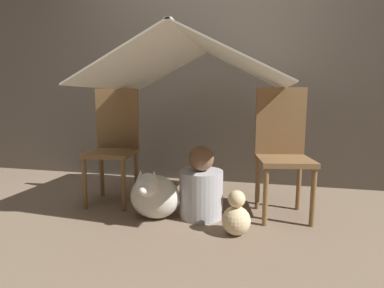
# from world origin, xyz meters

# --- Properties ---
(ground_plane) EXTENTS (8.80, 8.80, 0.00)m
(ground_plane) POSITION_xyz_m (0.00, 0.00, 0.00)
(ground_plane) COLOR #7A6651
(wall_back) EXTENTS (7.00, 0.05, 2.50)m
(wall_back) POSITION_xyz_m (0.00, 1.15, 1.25)
(wall_back) COLOR #4C4238
(wall_back) RESTS_ON ground_plane
(chair_left) EXTENTS (0.41, 0.41, 0.96)m
(chair_left) POSITION_xyz_m (-0.70, 0.32, 0.51)
(chair_left) COLOR brown
(chair_left) RESTS_ON ground_plane
(chair_right) EXTENTS (0.44, 0.44, 0.96)m
(chair_right) POSITION_xyz_m (0.68, 0.32, 0.51)
(chair_right) COLOR brown
(chair_right) RESTS_ON ground_plane
(sheet_canopy) EXTENTS (1.39, 1.21, 0.36)m
(sheet_canopy) POSITION_xyz_m (0.00, 0.24, 1.14)
(sheet_canopy) COLOR silver
(person_front) EXTENTS (0.32, 0.32, 0.54)m
(person_front) POSITION_xyz_m (0.10, 0.12, 0.21)
(person_front) COLOR #B2B2B7
(person_front) RESTS_ON ground_plane
(dog) EXTENTS (0.37, 0.38, 0.39)m
(dog) POSITION_xyz_m (-0.23, -0.01, 0.18)
(dog) COLOR silver
(dog) RESTS_ON ground_plane
(plush_toy) EXTENTS (0.19, 0.19, 0.30)m
(plush_toy) POSITION_xyz_m (0.38, -0.13, 0.12)
(plush_toy) COLOR beige
(plush_toy) RESTS_ON ground_plane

